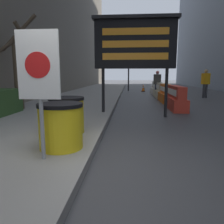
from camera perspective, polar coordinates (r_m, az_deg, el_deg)
ground_plane at (r=3.31m, az=-6.43°, el=-14.76°), size 120.00×120.00×0.00m
bare_tree at (r=8.79m, az=-23.19°, el=11.31°), size 1.72×1.55×3.52m
barrel_drum_foreground at (r=3.76m, az=-13.23°, el=-3.51°), size 0.75×0.75×0.77m
barrel_drum_middle at (r=4.75m, az=-11.73°, el=-0.76°), size 0.75×0.75×0.77m
warning_sign at (r=3.22m, az=-18.59°, el=9.40°), size 0.59×0.08×1.83m
message_board at (r=7.30m, az=6.06°, el=17.33°), size 2.70×0.36×3.18m
jersey_barrier_red_striped at (r=9.18m, az=16.34°, el=3.27°), size 0.56×2.11×0.94m
jersey_barrier_orange_near at (r=11.56m, az=13.92°, el=4.53°), size 0.57×1.95×0.91m
jersey_barrier_cream at (r=13.85m, az=12.38°, el=5.37°), size 0.58×2.20×0.91m
jersey_barrier_white at (r=16.20m, az=11.26°, el=5.99°), size 0.54×1.76×0.91m
traffic_cone_near at (r=18.07m, az=10.43°, el=5.95°), size 0.31×0.31×0.56m
traffic_cone_mid at (r=18.82m, az=8.17°, el=6.23°), size 0.34×0.34×0.61m
traffic_light_near_curb at (r=19.33m, az=4.41°, el=14.82°), size 0.28×0.45×4.36m
pedestrian_worker at (r=14.24m, az=11.73°, el=7.80°), size 0.49×0.39×1.64m
pedestrian_passerby at (r=14.40m, az=23.25°, el=7.42°), size 0.52×0.44×1.72m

